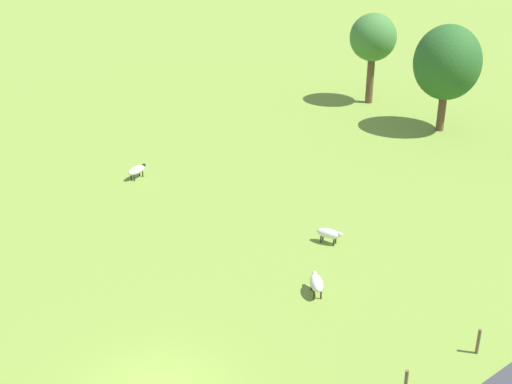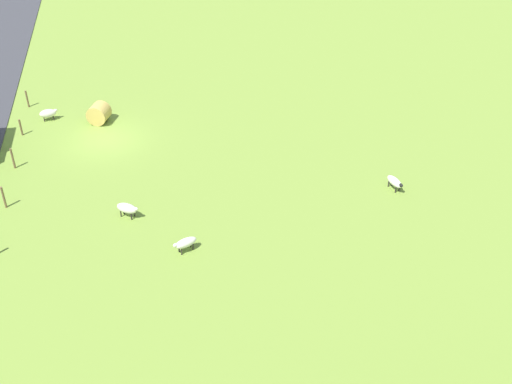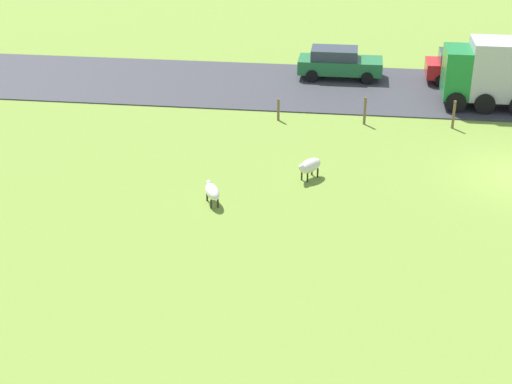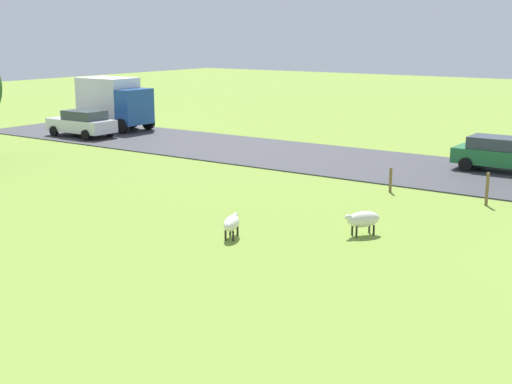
{
  "view_description": "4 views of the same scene",
  "coord_description": "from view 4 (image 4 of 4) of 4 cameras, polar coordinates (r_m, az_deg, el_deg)",
  "views": [
    {
      "loc": [
        15.96,
        -8.64,
        16.12
      ],
      "look_at": [
        -7.28,
        10.19,
        1.78
      ],
      "focal_mm": 49.43,
      "sensor_mm": 36.0,
      "label": 1
    },
    {
      "loc": [
        -2.71,
        35.66,
        19.87
      ],
      "look_at": [
        -7.75,
        9.34,
        1.37
      ],
      "focal_mm": 44.63,
      "sensor_mm": 36.0,
      "label": 2
    },
    {
      "loc": [
        -28.38,
        6.85,
        12.39
      ],
      "look_at": [
        -5.79,
        9.84,
        1.52
      ],
      "focal_mm": 53.99,
      "sensor_mm": 36.0,
      "label": 3
    },
    {
      "loc": [
        -21.19,
        -1.35,
        6.51
      ],
      "look_at": [
        -2.53,
        11.65,
        1.28
      ],
      "focal_mm": 49.14,
      "sensor_mm": 36.0,
      "label": 4
    }
  ],
  "objects": [
    {
      "name": "sheep_2",
      "position": [
        23.05,
        8.7,
        -2.22
      ],
      "size": [
        1.25,
        1.08,
        0.8
      ],
      "color": "silver",
      "rests_on": "ground_plane"
    },
    {
      "name": "fence_post_4",
      "position": [
        29.44,
        10.9,
        0.97
      ],
      "size": [
        0.12,
        0.12,
        1.04
      ],
      "primitive_type": "cylinder",
      "color": "brown",
      "rests_on": "ground_plane"
    },
    {
      "name": "car_0",
      "position": [
        45.34,
        -13.97,
        5.48
      ],
      "size": [
        2.15,
        4.5,
        1.65
      ],
      "color": "silver",
      "rests_on": "road_strip"
    },
    {
      "name": "truck_1",
      "position": [
        48.18,
        -11.52,
        7.18
      ],
      "size": [
        2.78,
        4.87,
        3.44
      ],
      "color": "#1E4C99",
      "rests_on": "road_strip"
    },
    {
      "name": "sheep_1",
      "position": [
        22.52,
        -1.99,
        -2.54
      ],
      "size": [
        1.28,
        0.88,
        0.73
      ],
      "color": "silver",
      "rests_on": "ground_plane"
    },
    {
      "name": "fence_post_3",
      "position": [
        28.09,
        18.3,
        0.23
      ],
      "size": [
        0.12,
        0.12,
        1.29
      ],
      "primitive_type": "cylinder",
      "color": "brown",
      "rests_on": "ground_plane"
    },
    {
      "name": "car_1",
      "position": [
        34.95,
        19.37,
        2.97
      ],
      "size": [
        2.13,
        4.47,
        1.61
      ],
      "color": "#237238",
      "rests_on": "road_strip"
    }
  ]
}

